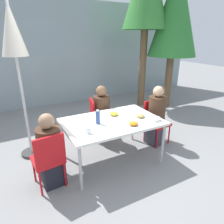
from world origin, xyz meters
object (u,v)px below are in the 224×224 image
object	(u,v)px
salad_bowl	(155,119)
chair_far	(97,116)
bottle	(98,117)
drinking_cup	(88,130)
closed_umbrella	(13,40)
chair_left	(49,157)
tree_behind_right	(175,11)
person_left	(50,152)
chair_right	(155,118)
person_far	(102,115)
person_right	(156,117)

from	to	relation	value
salad_bowl	chair_far	bearing A→B (deg)	114.51
bottle	drinking_cup	xyz separation A→B (m)	(-0.25, -0.24, -0.06)
closed_umbrella	salad_bowl	distance (m)	2.48
chair_left	tree_behind_right	bearing A→B (deg)	20.81
person_left	chair_right	xyz separation A→B (m)	(2.09, 0.32, -0.02)
chair_far	drinking_cup	world-z (taller)	chair_far
drinking_cup	salad_bowl	xyz separation A→B (m)	(1.12, -0.08, -0.02)
person_left	closed_umbrella	bearing A→B (deg)	94.88
person_far	tree_behind_right	bearing A→B (deg)	123.60
chair_right	chair_far	world-z (taller)	same
closed_umbrella	salad_bowl	size ratio (longest dim) A/B	14.48
person_far	salad_bowl	size ratio (longest dim) A/B	6.59
chair_left	drinking_cup	distance (m)	0.64
chair_right	salad_bowl	world-z (taller)	chair_right
chair_right	closed_umbrella	bearing A→B (deg)	-22.33
person_left	bottle	xyz separation A→B (m)	(0.78, 0.11, 0.34)
closed_umbrella	tree_behind_right	size ratio (longest dim) A/B	0.65
closed_umbrella	tree_behind_right	distance (m)	4.20
person_right	tree_behind_right	bearing A→B (deg)	-143.93
closed_umbrella	person_left	bearing A→B (deg)	-78.97
chair_left	person_right	world-z (taller)	person_right
chair_far	salad_bowl	xyz separation A→B (m)	(0.52, -1.14, 0.27)
closed_umbrella	drinking_cup	xyz separation A→B (m)	(0.71, -1.08, -1.18)
chair_far	salad_bowl	bearing A→B (deg)	37.04
chair_right	closed_umbrella	distance (m)	2.79
chair_far	person_far	xyz separation A→B (m)	(0.07, -0.07, 0.04)
drinking_cup	tree_behind_right	size ratio (longest dim) A/B	0.02
chair_left	drinking_cup	world-z (taller)	chair_left
tree_behind_right	person_left	bearing A→B (deg)	-153.80
person_left	person_far	distance (m)	1.48
person_far	salad_bowl	xyz separation A→B (m)	(0.45, -1.08, 0.23)
bottle	salad_bowl	xyz separation A→B (m)	(0.87, -0.32, -0.08)
chair_right	drinking_cup	size ratio (longest dim) A/B	9.23
bottle	salad_bowl	bearing A→B (deg)	-20.10
drinking_cup	chair_left	bearing A→B (deg)	175.87
closed_umbrella	chair_right	bearing A→B (deg)	-15.63
chair_far	tree_behind_right	size ratio (longest dim) A/B	0.22
person_right	tree_behind_right	size ratio (longest dim) A/B	0.31
person_far	drinking_cup	size ratio (longest dim) A/B	12.31
person_right	closed_umbrella	size ratio (longest dim) A/B	0.47
chair_right	bottle	bearing A→B (deg)	2.05
person_right	person_far	distance (m)	1.07
chair_left	person_left	world-z (taller)	person_left
person_far	salad_bowl	distance (m)	1.19
person_far	closed_umbrella	size ratio (longest dim) A/B	0.46
person_right	person_far	size ratio (longest dim) A/B	1.03
chair_left	person_left	size ratio (longest dim) A/B	0.78
chair_far	person_left	bearing A→B (deg)	-37.71
person_right	salad_bowl	xyz separation A→B (m)	(-0.40, -0.44, 0.21)
person_left	person_right	bearing A→B (deg)	0.27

